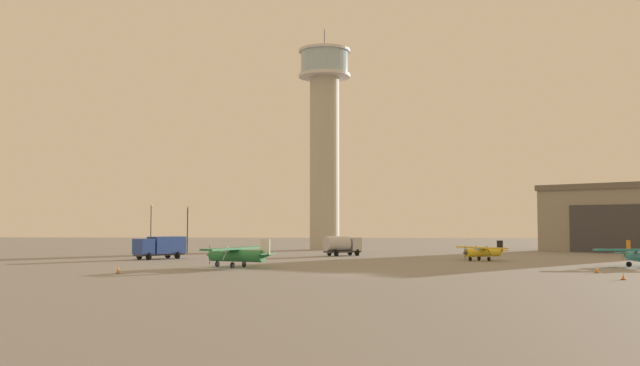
# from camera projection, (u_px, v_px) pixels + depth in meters

# --- Properties ---
(ground_plane) EXTENTS (400.00, 400.00, 0.00)m
(ground_plane) POSITION_uv_depth(u_px,v_px,m) (354.00, 274.00, 66.36)
(ground_plane) COLOR gray
(control_tower) EXTENTS (9.89, 9.89, 42.37)m
(control_tower) POSITION_uv_depth(u_px,v_px,m) (324.00, 132.00, 135.96)
(control_tower) COLOR #B2AD9E
(control_tower) RESTS_ON ground_plane
(hangar) EXTENTS (33.07, 31.62, 11.74)m
(hangar) POSITION_uv_depth(u_px,v_px,m) (631.00, 218.00, 125.58)
(hangar) COLOR gray
(hangar) RESTS_ON ground_plane
(airplane_teal) EXTENTS (9.74, 7.66, 2.89)m
(airplane_teal) POSITION_uv_depth(u_px,v_px,m) (639.00, 255.00, 78.13)
(airplane_teal) COLOR teal
(airplane_teal) RESTS_ON ground_plane
(airplane_yellow) EXTENTS (6.61, 8.03, 2.58)m
(airplane_yellow) POSITION_uv_depth(u_px,v_px,m) (483.00, 251.00, 92.28)
(airplane_yellow) COLOR gold
(airplane_yellow) RESTS_ON ground_plane
(airplane_green) EXTENTS (8.24, 10.41, 3.14)m
(airplane_green) POSITION_uv_depth(u_px,v_px,m) (238.00, 254.00, 77.07)
(airplane_green) COLOR #287A42
(airplane_green) RESTS_ON ground_plane
(truck_box_blue) EXTENTS (6.19, 7.19, 3.04)m
(truck_box_blue) POSITION_uv_depth(u_px,v_px,m) (160.00, 246.00, 96.85)
(truck_box_blue) COLOR #38383D
(truck_box_blue) RESTS_ON ground_plane
(truck_fuel_tanker_silver) EXTENTS (5.89, 4.94, 2.95)m
(truck_fuel_tanker_silver) POSITION_uv_depth(u_px,v_px,m) (342.00, 245.00, 107.30)
(truck_fuel_tanker_silver) COLOR #38383D
(truck_fuel_tanker_silver) RESTS_ON ground_plane
(light_post_west) EXTENTS (0.44, 0.44, 7.77)m
(light_post_west) POSITION_uv_depth(u_px,v_px,m) (187.00, 225.00, 117.31)
(light_post_west) COLOR #38383D
(light_post_west) RESTS_ON ground_plane
(light_post_east) EXTENTS (0.44, 0.44, 8.22)m
(light_post_east) POSITION_uv_depth(u_px,v_px,m) (151.00, 223.00, 122.55)
(light_post_east) COLOR #38383D
(light_post_east) RESTS_ON ground_plane
(traffic_cone_near_left) EXTENTS (0.36, 0.36, 0.69)m
(traffic_cone_near_left) POSITION_uv_depth(u_px,v_px,m) (597.00, 269.00, 68.16)
(traffic_cone_near_left) COLOR black
(traffic_cone_near_left) RESTS_ON ground_plane
(traffic_cone_near_right) EXTENTS (0.36, 0.36, 0.59)m
(traffic_cone_near_right) POSITION_uv_depth(u_px,v_px,m) (623.00, 276.00, 59.59)
(traffic_cone_near_right) COLOR black
(traffic_cone_near_right) RESTS_ON ground_plane
(traffic_cone_mid_apron) EXTENTS (0.36, 0.36, 0.71)m
(traffic_cone_mid_apron) POSITION_uv_depth(u_px,v_px,m) (118.00, 270.00, 67.71)
(traffic_cone_mid_apron) COLOR black
(traffic_cone_mid_apron) RESTS_ON ground_plane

